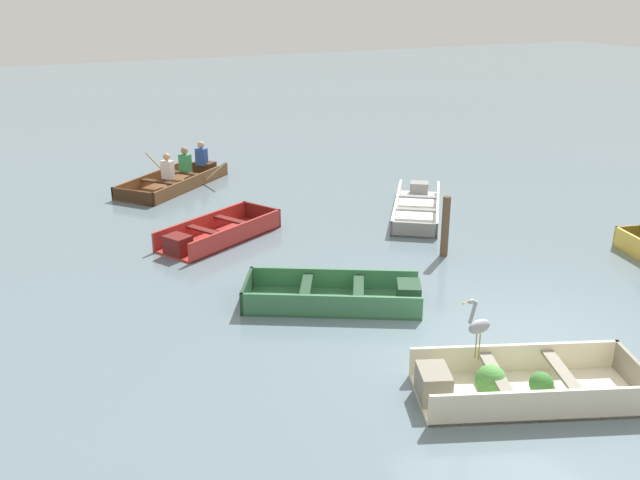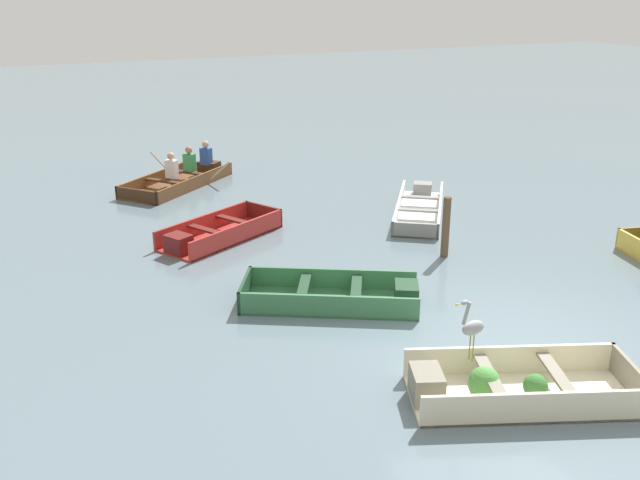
{
  "view_description": "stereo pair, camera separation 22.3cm",
  "coord_description": "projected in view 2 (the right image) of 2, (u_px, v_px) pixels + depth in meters",
  "views": [
    {
      "loc": [
        -6.26,
        -6.86,
        4.77
      ],
      "look_at": [
        -1.03,
        4.08,
        0.35
      ],
      "focal_mm": 40.0,
      "sensor_mm": 36.0,
      "label": 1
    },
    {
      "loc": [
        -6.06,
        -6.96,
        4.77
      ],
      "look_at": [
        -1.03,
        4.08,
        0.35
      ],
      "focal_mm": 40.0,
      "sensor_mm": 36.0,
      "label": 2
    }
  ],
  "objects": [
    {
      "name": "ground_plane",
      "position": [
        508.0,
        344.0,
        9.94
      ],
      "size": [
        80.0,
        80.0,
        0.0
      ],
      "primitive_type": "plane",
      "color": "slate"
    },
    {
      "name": "dinghy_cream_foreground",
      "position": [
        509.0,
        387.0,
        8.59
      ],
      "size": [
        2.95,
        2.05,
        0.42
      ],
      "color": "beige",
      "rests_on": "ground"
    },
    {
      "name": "skiff_green_mid_moored",
      "position": [
        339.0,
        296.0,
        11.15
      ],
      "size": [
        2.93,
        2.28,
        0.37
      ],
      "color": "#387047",
      "rests_on": "ground"
    },
    {
      "name": "skiff_white_far_moored",
      "position": [
        420.0,
        208.0,
        15.58
      ],
      "size": [
        2.62,
        3.18,
        0.31
      ],
      "color": "white",
      "rests_on": "ground"
    },
    {
      "name": "skiff_red_outer_moored",
      "position": [
        216.0,
        234.0,
        13.87
      ],
      "size": [
        2.72,
        2.08,
        0.38
      ],
      "color": "#AD2D28",
      "rests_on": "ground"
    },
    {
      "name": "rowboat_wooden_brown_with_crew",
      "position": [
        183.0,
        176.0,
        17.73
      ],
      "size": [
        3.18,
        2.93,
        0.89
      ],
      "color": "brown",
      "rests_on": "ground"
    },
    {
      "name": "heron_on_dinghy",
      "position": [
        472.0,
        326.0,
        8.51
      ],
      "size": [
        0.46,
        0.17,
        0.84
      ],
      "color": "olive",
      "rests_on": "dinghy_cream_foreground"
    },
    {
      "name": "mooring_post",
      "position": [
        446.0,
        227.0,
        12.92
      ],
      "size": [
        0.14,
        0.14,
        1.13
      ],
      "primitive_type": "cylinder",
      "color": "brown",
      "rests_on": "ground"
    }
  ]
}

